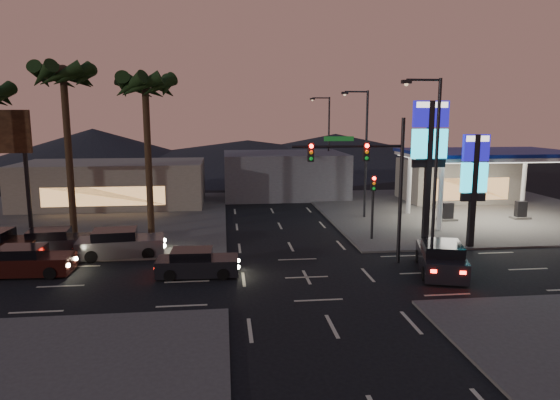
{
  "coord_description": "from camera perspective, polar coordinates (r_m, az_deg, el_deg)",
  "views": [
    {
      "loc": [
        -4.08,
        -23.99,
        8.13
      ],
      "look_at": [
        -0.69,
        5.92,
        3.0
      ],
      "focal_mm": 32.0,
      "sensor_mm": 36.0,
      "label": 1
    }
  ],
  "objects": [
    {
      "name": "car_lane_b_mid",
      "position": [
        32.46,
        -24.41,
        -4.44
      ],
      "size": [
        4.76,
        2.36,
        1.51
      ],
      "color": "black",
      "rests_on": "ground"
    },
    {
      "name": "pylon_sign_short",
      "position": [
        32.42,
        21.32,
        2.86
      ],
      "size": [
        1.6,
        0.35,
        7.0
      ],
      "color": "black",
      "rests_on": "ground"
    },
    {
      "name": "building_far_mid",
      "position": [
        50.7,
        0.46,
        2.95
      ],
      "size": [
        12.0,
        9.0,
        4.4
      ],
      "primitive_type": "cube",
      "color": "#4C4C51",
      "rests_on": "ground"
    },
    {
      "name": "streetlight_far",
      "position": [
        53.17,
        5.38,
        7.03
      ],
      "size": [
        2.14,
        0.25,
        10.0
      ],
      "color": "black",
      "rests_on": "ground"
    },
    {
      "name": "palm_b",
      "position": [
        34.97,
        -23.47,
        11.91
      ],
      "size": [
        4.41,
        4.41,
        11.46
      ],
      "color": "black",
      "rests_on": "ground"
    },
    {
      "name": "convenience_store",
      "position": [
        50.49,
        19.53,
        2.14
      ],
      "size": [
        10.0,
        6.0,
        4.0
      ],
      "primitive_type": "cube",
      "color": "#726B5B",
      "rests_on": "ground"
    },
    {
      "name": "hill_center",
      "position": [
        84.31,
        -3.7,
        5.48
      ],
      "size": [
        60.0,
        60.0,
        4.0
      ],
      "primitive_type": "cone",
      "color": "black",
      "rests_on": "ground"
    },
    {
      "name": "car_lane_a_front",
      "position": [
        26.06,
        -9.53,
        -7.17
      ],
      "size": [
        4.29,
        1.92,
        1.38
      ],
      "color": "black",
      "rests_on": "ground"
    },
    {
      "name": "car_lane_b_front",
      "position": [
        30.47,
        -17.83,
        -4.81
      ],
      "size": [
        5.12,
        2.51,
        1.62
      ],
      "color": "#505052",
      "rests_on": "ground"
    },
    {
      "name": "hill_left",
      "position": [
        86.7,
        -20.53,
        5.67
      ],
      "size": [
        40.0,
        40.0,
        6.0
      ],
      "primitive_type": "cone",
      "color": "black",
      "rests_on": "ground"
    },
    {
      "name": "corner_lot_ne",
      "position": [
        45.47,
        19.86,
        -1.14
      ],
      "size": [
        24.0,
        24.0,
        0.12
      ],
      "primitive_type": "cube",
      "color": "#47443F",
      "rests_on": "ground"
    },
    {
      "name": "hill_right",
      "position": [
        86.31,
        6.34,
        5.87
      ],
      "size": [
        50.0,
        50.0,
        5.0
      ],
      "primitive_type": "cone",
      "color": "black",
      "rests_on": "ground"
    },
    {
      "name": "streetlight_near",
      "position": [
        27.36,
        17.03,
        4.19
      ],
      "size": [
        2.14,
        0.25,
        10.0
      ],
      "color": "black",
      "rests_on": "ground"
    },
    {
      "name": "ground",
      "position": [
        25.65,
        3.06,
        -8.82
      ],
      "size": [
        140.0,
        140.0,
        0.0
      ],
      "primitive_type": "plane",
      "color": "black",
      "rests_on": "ground"
    },
    {
      "name": "car_lane_a_mid",
      "position": [
        28.95,
        -27.01,
        -6.3
      ],
      "size": [
        4.62,
        2.06,
        1.48
      ],
      "color": "black",
      "rests_on": "ground"
    },
    {
      "name": "pedestal_signal",
      "position": [
        32.83,
        10.58,
        0.38
      ],
      "size": [
        0.32,
        0.39,
        4.3
      ],
      "color": "black",
      "rests_on": "ground"
    },
    {
      "name": "pylon_sign_tall",
      "position": [
        32.11,
        16.71,
        6.17
      ],
      "size": [
        2.2,
        0.35,
        9.0
      ],
      "color": "black",
      "rests_on": "ground"
    },
    {
      "name": "building_far_west",
      "position": [
        47.44,
        -18.49,
        1.74
      ],
      "size": [
        16.0,
        8.0,
        4.0
      ],
      "primitive_type": "cube",
      "color": "#726B5B",
      "rests_on": "ground"
    },
    {
      "name": "traffic_signal_mast",
      "position": [
        27.29,
        10.28,
        3.41
      ],
      "size": [
        6.1,
        0.39,
        8.0
      ],
      "color": "black",
      "rests_on": "ground"
    },
    {
      "name": "suv_station",
      "position": [
        27.47,
        17.92,
        -6.36
      ],
      "size": [
        3.36,
        5.3,
        1.65
      ],
      "color": "black",
      "rests_on": "ground"
    },
    {
      "name": "corner_lot_nw",
      "position": [
        42.5,
        -22.64,
        -2.03
      ],
      "size": [
        24.0,
        24.0,
        0.12
      ],
      "primitive_type": "cube",
      "color": "#47443F",
      "rests_on": "ground"
    },
    {
      "name": "streetlight_mid",
      "position": [
        39.59,
        9.54,
        6.04
      ],
      "size": [
        2.14,
        0.25,
        10.0
      ],
      "color": "black",
      "rests_on": "ground"
    },
    {
      "name": "gas_station",
      "position": [
        41.32,
        22.7,
        4.69
      ],
      "size": [
        12.2,
        8.2,
        5.47
      ],
      "color": "silver",
      "rests_on": "ground"
    },
    {
      "name": "palm_a",
      "position": [
        33.87,
        -15.13,
        11.54
      ],
      "size": [
        4.41,
        4.41,
        10.86
      ],
      "color": "black",
      "rests_on": "ground"
    }
  ]
}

